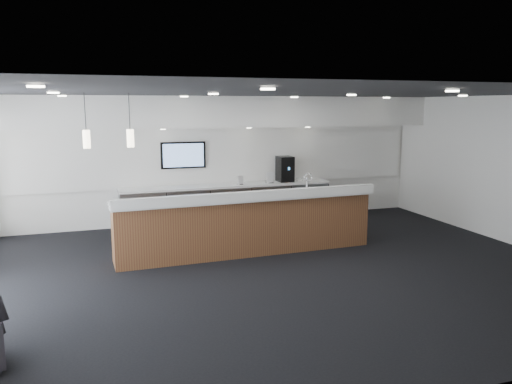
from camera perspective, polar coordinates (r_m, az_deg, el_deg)
name	(u,v)px	position (r m, az deg, el deg)	size (l,w,h in m)	color
ground	(284,270)	(8.69, 3.20, -8.90)	(10.00, 10.00, 0.00)	black
ceiling	(286,93)	(8.23, 3.40, 11.28)	(10.00, 8.00, 0.02)	black
back_wall	(224,160)	(12.11, -3.71, 3.71)	(10.00, 0.02, 3.00)	white
soffit_bulkhead	(228,112)	(11.61, -3.20, 9.14)	(10.00, 0.90, 0.70)	white
alcove_panel	(224,156)	(12.07, -3.68, 4.17)	(9.80, 0.06, 1.40)	white
back_credenza	(228,204)	(11.92, -3.21, -1.36)	(5.06, 0.66, 0.95)	gray
wall_tv	(183,155)	(11.79, -8.32, 4.19)	(1.05, 0.08, 0.62)	black
pendant_left	(131,139)	(8.49, -14.05, 5.89)	(0.12, 0.12, 0.30)	beige
pendant_right	(87,140)	(8.47, -18.80, 5.65)	(0.12, 0.12, 0.30)	beige
ceiling_can_lights	(286,94)	(8.23, 3.40, 11.07)	(7.00, 5.00, 0.02)	white
service_counter	(247,223)	(9.52, -1.08, -3.62)	(5.03, 0.98, 1.49)	brown
coffee_machine	(285,169)	(12.25, 3.32, 2.64)	(0.36, 0.48, 0.62)	black
info_sign_left	(240,180)	(11.78, -1.79, 1.36)	(0.15, 0.02, 0.20)	white
info_sign_right	(270,178)	(11.99, 1.62, 1.65)	(0.20, 0.02, 0.26)	white
cup_0	(303,179)	(12.39, 5.37, 1.47)	(0.10, 0.10, 0.09)	white
cup_1	(298,179)	(12.33, 4.77, 1.45)	(0.10, 0.10, 0.09)	white
cup_2	(292,180)	(12.28, 4.17, 1.42)	(0.10, 0.10, 0.09)	white
cup_3	(287,180)	(12.23, 3.56, 1.39)	(0.10, 0.10, 0.09)	white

